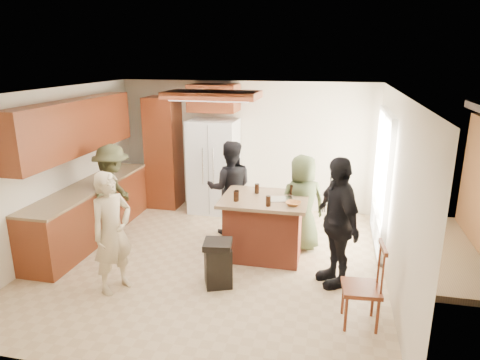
% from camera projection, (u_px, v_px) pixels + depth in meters
% --- Properties ---
extents(person_front_left, '(0.64, 0.71, 1.60)m').
position_uv_depth(person_front_left, '(112.00, 233.00, 5.44)').
color(person_front_left, tan).
rests_on(person_front_left, ground).
extents(person_behind_left, '(0.89, 0.67, 1.62)m').
position_uv_depth(person_behind_left, '(230.00, 188.00, 7.22)').
color(person_behind_left, black).
rests_on(person_behind_left, ground).
extents(person_behind_right, '(0.88, 0.75, 1.53)m').
position_uv_depth(person_behind_right, '(302.00, 203.00, 6.62)').
color(person_behind_right, '#353F25').
rests_on(person_behind_right, ground).
extents(person_side_right, '(0.92, 1.15, 1.75)m').
position_uv_depth(person_side_right, '(337.00, 222.00, 5.58)').
color(person_side_right, black).
rests_on(person_side_right, ground).
extents(person_counter, '(0.62, 1.10, 1.62)m').
position_uv_depth(person_counter, '(113.00, 194.00, 6.92)').
color(person_counter, '#363720').
rests_on(person_counter, ground).
extents(left_cabinetry, '(0.64, 3.00, 2.30)m').
position_uv_depth(left_cabinetry, '(85.00, 183.00, 6.99)').
color(left_cabinetry, maroon).
rests_on(left_cabinetry, ground).
extents(back_wall_units, '(1.80, 0.60, 2.45)m').
position_uv_depth(back_wall_units, '(176.00, 139.00, 8.37)').
color(back_wall_units, maroon).
rests_on(back_wall_units, ground).
extents(refrigerator, '(0.90, 0.76, 1.80)m').
position_uv_depth(refrigerator, '(214.00, 166.00, 8.26)').
color(refrigerator, white).
rests_on(refrigerator, ground).
extents(kitchen_island, '(1.28, 1.03, 0.93)m').
position_uv_depth(kitchen_island, '(264.00, 226.00, 6.49)').
color(kitchen_island, '#933B26').
rests_on(kitchen_island, ground).
extents(island_items, '(0.99, 0.67, 0.15)m').
position_uv_depth(island_items, '(274.00, 198.00, 6.20)').
color(island_items, silver).
rests_on(island_items, kitchen_island).
extents(trash_bin, '(0.44, 0.44, 0.63)m').
position_uv_depth(trash_bin, '(218.00, 263.00, 5.67)').
color(trash_bin, black).
rests_on(trash_bin, ground).
extents(spindle_chair, '(0.45, 0.45, 0.99)m').
position_uv_depth(spindle_chair, '(363.00, 288.00, 4.80)').
color(spindle_chair, maroon).
rests_on(spindle_chair, ground).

